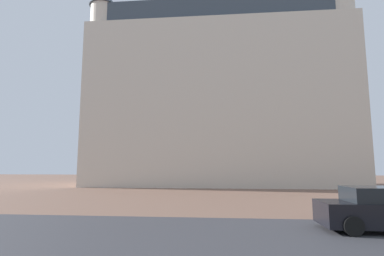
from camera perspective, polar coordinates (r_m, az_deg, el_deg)
ground_plane at (r=10.71m, az=-0.17°, el=-19.57°), size 120.00×120.00×0.00m
street_asphalt_strip at (r=9.81m, az=-0.74°, el=-20.71°), size 120.00×7.35×0.00m
landmark_building at (r=35.79m, az=4.92°, el=7.82°), size 29.61×10.92×39.99m
car_black at (r=12.59m, az=33.37°, el=-13.19°), size 4.33×1.97×1.52m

